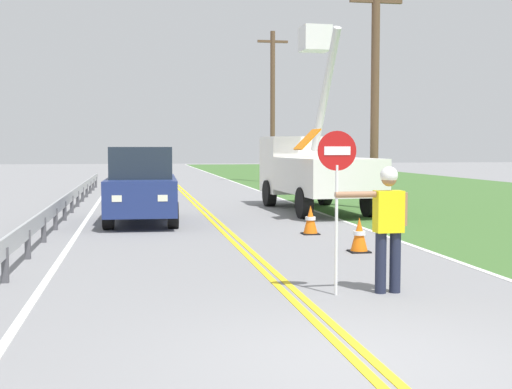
% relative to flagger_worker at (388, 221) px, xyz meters
% --- Properties ---
extents(ground_plane, '(160.00, 160.00, 0.00)m').
position_rel_flagger_worker_xyz_m(ground_plane, '(-1.36, -3.00, -1.05)').
color(ground_plane, gray).
extents(grass_verge_right, '(16.00, 110.00, 0.01)m').
position_rel_flagger_worker_xyz_m(grass_verge_right, '(10.24, 17.00, -1.04)').
color(grass_verge_right, '#3D662D').
rests_on(grass_verge_right, ground).
extents(centerline_yellow_left, '(0.11, 110.00, 0.01)m').
position_rel_flagger_worker_xyz_m(centerline_yellow_left, '(-1.45, 17.00, -1.04)').
color(centerline_yellow_left, yellow).
rests_on(centerline_yellow_left, ground).
extents(centerline_yellow_right, '(0.11, 110.00, 0.01)m').
position_rel_flagger_worker_xyz_m(centerline_yellow_right, '(-1.27, 17.00, -1.04)').
color(centerline_yellow_right, yellow).
rests_on(centerline_yellow_right, ground).
extents(edge_line_right, '(0.12, 110.00, 0.01)m').
position_rel_flagger_worker_xyz_m(edge_line_right, '(2.24, 17.00, -1.04)').
color(edge_line_right, silver).
rests_on(edge_line_right, ground).
extents(edge_line_left, '(0.12, 110.00, 0.01)m').
position_rel_flagger_worker_xyz_m(edge_line_left, '(-4.96, 17.00, -1.04)').
color(edge_line_left, silver).
rests_on(edge_line_left, ground).
extents(flagger_worker, '(1.09, 0.25, 1.83)m').
position_rel_flagger_worker_xyz_m(flagger_worker, '(0.00, 0.00, 0.00)').
color(flagger_worker, '#1E2338').
rests_on(flagger_worker, ground).
extents(stop_sign_paddle, '(0.56, 0.04, 2.33)m').
position_rel_flagger_worker_xyz_m(stop_sign_paddle, '(-0.77, -0.02, 0.66)').
color(stop_sign_paddle, silver).
rests_on(stop_sign_paddle, ground).
extents(utility_bucket_truck, '(2.67, 6.90, 6.00)m').
position_rel_flagger_worker_xyz_m(utility_bucket_truck, '(2.22, 12.82, 0.39)').
color(utility_bucket_truck, white).
rests_on(utility_bucket_truck, ground).
extents(oncoming_suv_nearest, '(2.03, 4.66, 2.10)m').
position_rel_flagger_worker_xyz_m(oncoming_suv_nearest, '(-3.39, 9.90, 0.01)').
color(oncoming_suv_nearest, navy).
rests_on(oncoming_suv_nearest, ground).
extents(utility_pole_near, '(1.80, 0.28, 7.55)m').
position_rel_flagger_worker_xyz_m(utility_pole_near, '(4.39, 12.89, 2.91)').
color(utility_pole_near, brown).
rests_on(utility_pole_near, ground).
extents(utility_pole_mid, '(1.80, 0.28, 8.85)m').
position_rel_flagger_worker_xyz_m(utility_pole_mid, '(4.45, 30.65, 3.56)').
color(utility_pole_mid, brown).
rests_on(utility_pole_mid, ground).
extents(traffic_cone_lead, '(0.40, 0.40, 0.70)m').
position_rel_flagger_worker_xyz_m(traffic_cone_lead, '(0.83, 3.75, -0.71)').
color(traffic_cone_lead, orange).
rests_on(traffic_cone_lead, ground).
extents(traffic_cone_mid, '(0.40, 0.40, 0.70)m').
position_rel_flagger_worker_xyz_m(traffic_cone_mid, '(0.58, 6.66, -0.71)').
color(traffic_cone_mid, orange).
rests_on(traffic_cone_mid, ground).
extents(guardrail_left_shoulder, '(0.10, 32.00, 0.71)m').
position_rel_flagger_worker_xyz_m(guardrail_left_shoulder, '(-5.56, 12.00, -0.53)').
color(guardrail_left_shoulder, '#9EA0A3').
rests_on(guardrail_left_shoulder, ground).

